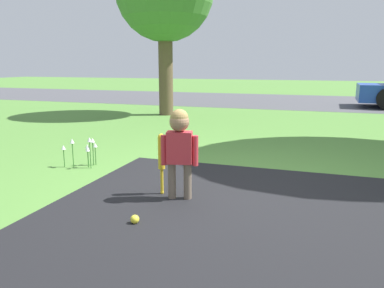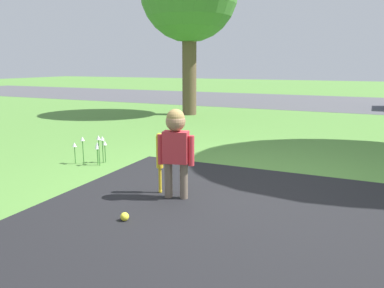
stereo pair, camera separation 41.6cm
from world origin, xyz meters
name	(u,v)px [view 1 (the left image)]	position (x,y,z in m)	size (l,w,h in m)	color
ground_plane	(244,191)	(0.00, 0.00, 0.00)	(60.00, 60.00, 0.00)	#518438
street_strip	(298,101)	(0.00, 10.72, 0.00)	(40.00, 6.00, 0.01)	#4C4C51
child	(179,141)	(-0.60, -0.43, 0.61)	(0.37, 0.20, 0.94)	#6B5B4C
baseball_bat	(161,155)	(-0.83, -0.36, 0.43)	(0.07, 0.07, 0.66)	yellow
sports_ball	(135,219)	(-0.76, -1.14, 0.04)	(0.08, 0.08, 0.08)	yellow
flower_bed	(84,146)	(-2.26, 0.33, 0.29)	(0.45, 0.28, 0.43)	#38702D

